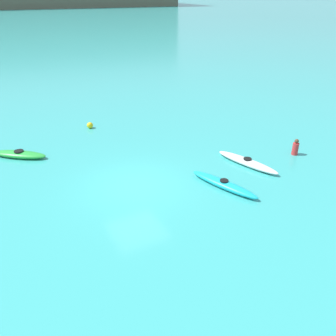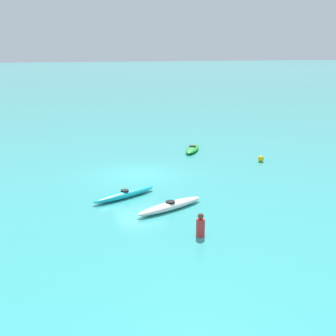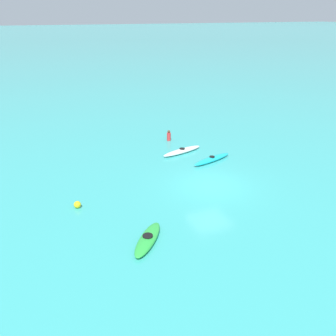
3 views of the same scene
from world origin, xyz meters
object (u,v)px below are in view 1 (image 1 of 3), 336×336
(kayak_white, at_px, (247,162))
(buoy_yellow, at_px, (90,125))
(kayak_green, at_px, (19,154))
(kayak_cyan, at_px, (224,184))
(person_near_shore, at_px, (295,148))

(kayak_white, bearing_deg, buoy_yellow, 121.50)
(kayak_green, height_order, kayak_cyan, same)
(kayak_cyan, xyz_separation_m, kayak_white, (2.33, 1.21, 0.00))
(buoy_yellow, bearing_deg, kayak_cyan, -73.14)
(buoy_yellow, distance_m, person_near_shore, 12.22)
(person_near_shore, bearing_deg, kayak_cyan, -169.53)
(kayak_green, distance_m, kayak_white, 11.69)
(kayak_cyan, distance_m, person_near_shore, 5.44)
(kayak_cyan, bearing_deg, person_near_shore, 10.47)
(kayak_cyan, bearing_deg, kayak_white, 27.57)
(kayak_green, xyz_separation_m, kayak_cyan, (7.49, -7.57, -0.00))
(kayak_green, bearing_deg, kayak_cyan, -45.29)
(kayak_white, distance_m, person_near_shore, 3.04)
(kayak_green, bearing_deg, buoy_yellow, 27.57)
(kayak_white, bearing_deg, kayak_green, 147.10)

